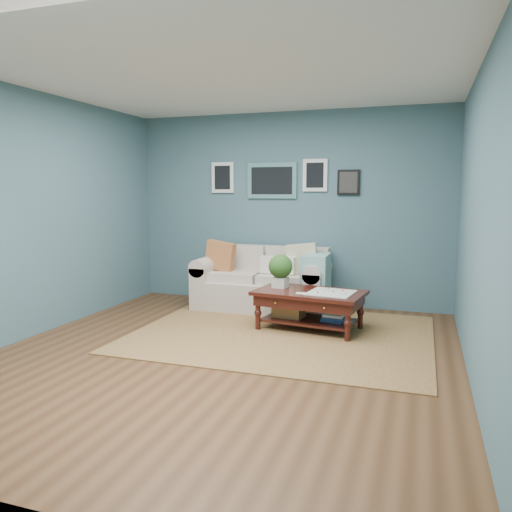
% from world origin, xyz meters
% --- Properties ---
extents(room_shell, '(5.00, 5.02, 2.70)m').
position_xyz_m(room_shell, '(-0.00, 0.06, 1.36)').
color(room_shell, brown).
rests_on(room_shell, ground).
extents(area_rug, '(3.25, 2.60, 0.01)m').
position_xyz_m(area_rug, '(0.36, 0.93, 0.01)').
color(area_rug, brown).
rests_on(area_rug, ground).
extents(loveseat, '(1.83, 0.83, 0.94)m').
position_xyz_m(loveseat, '(-0.15, 2.02, 0.38)').
color(loveseat, beige).
rests_on(loveseat, ground).
extents(coffee_table, '(1.30, 0.86, 0.86)m').
position_xyz_m(coffee_table, '(0.55, 1.21, 0.38)').
color(coffee_table, black).
rests_on(coffee_table, ground).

